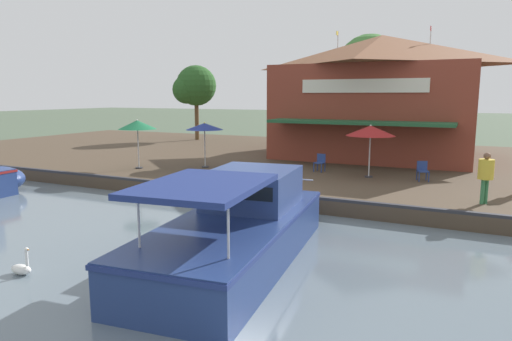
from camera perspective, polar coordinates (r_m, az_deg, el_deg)
name	(u,v)px	position (r m, az deg, el deg)	size (l,w,h in m)	color
ground_plane	(256,209)	(17.30, -0.04, -4.85)	(220.00, 220.00, 0.00)	#4C5B47
quay_deck	(336,163)	(27.39, 9.99, 0.93)	(22.00, 56.00, 0.60)	#4C3D2D
quay_edge_fender	(257,192)	(17.24, 0.10, -2.68)	(0.20, 50.40, 0.10)	#2D2D33
waterfront_restaurant	(380,95)	(29.08, 15.21, 9.08)	(11.45, 11.40, 7.60)	brown
patio_umbrella_back_row	(370,131)	(20.94, 14.12, 4.85)	(2.17, 2.17, 2.37)	#B7B7B7
patio_umbrella_by_entrance	(204,127)	(23.34, -6.46, 5.48)	(1.90, 1.90, 2.31)	#B7B7B7
patio_umbrella_far_corner	(137,125)	(23.60, -14.61, 5.55)	(1.89, 1.89, 2.47)	#B7B7B7
cafe_chair_back_row_seat	(423,170)	(20.92, 20.11, 0.07)	(0.56, 0.56, 0.85)	navy
cafe_chair_mid_patio	(320,162)	(22.31, 8.02, 1.10)	(0.49, 0.49, 0.85)	navy
person_at_quay_edge	(486,172)	(17.20, 26.80, -0.12)	(0.50, 0.50, 1.76)	#337547
motorboat_mid_row	(247,222)	(12.34, -1.10, -6.50)	(9.19, 3.70, 2.37)	navy
swan	(22,268)	(12.27, -27.25, -10.82)	(0.32, 0.61, 0.69)	white
tree_upstream_bank	(194,87)	(38.27, -7.79, 10.32)	(3.45, 3.29, 6.09)	brown
tree_downstream_bank	(366,69)	(34.74, 13.58, 12.18)	(5.02, 4.78, 8.04)	brown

